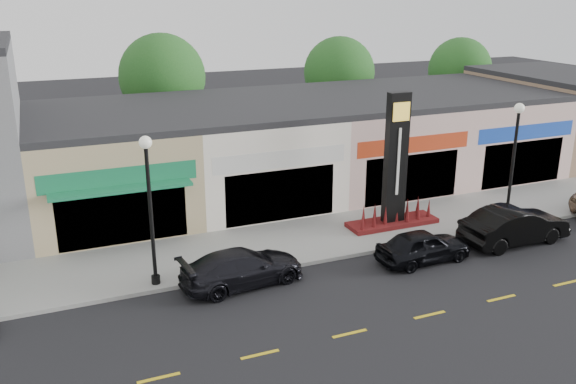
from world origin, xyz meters
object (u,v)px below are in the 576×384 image
(car_black_sedan, at_px, (423,246))
(car_black_conv, at_px, (515,226))
(pylon_sign, at_px, (395,180))
(lamp_west_near, at_px, (149,197))
(lamp_east_near, at_px, (514,151))
(car_dark_sedan, at_px, (242,268))

(car_black_sedan, height_order, car_black_conv, car_black_conv)
(car_black_sedan, bearing_deg, pylon_sign, -15.03)
(lamp_west_near, height_order, car_black_sedan, lamp_west_near)
(lamp_west_near, relative_size, car_black_conv, 1.14)
(pylon_sign, relative_size, car_black_sedan, 1.55)
(pylon_sign, bearing_deg, lamp_east_near, -18.75)
(pylon_sign, distance_m, car_black_sedan, 4.00)
(car_black_sedan, bearing_deg, car_dark_sedan, 80.97)
(lamp_east_near, xyz_separation_m, car_dark_sedan, (-13.03, -1.00, -2.81))
(lamp_west_near, height_order, car_dark_sedan, lamp_west_near)
(lamp_east_near, relative_size, car_dark_sedan, 1.19)
(pylon_sign, height_order, car_dark_sedan, pylon_sign)
(lamp_west_near, distance_m, car_black_sedan, 10.73)
(lamp_east_near, height_order, pylon_sign, pylon_sign)
(lamp_west_near, bearing_deg, pylon_sign, 8.77)
(car_dark_sedan, xyz_separation_m, car_black_conv, (11.85, -0.78, 0.13))
(pylon_sign, bearing_deg, car_dark_sedan, -161.43)
(car_dark_sedan, bearing_deg, pylon_sign, -78.15)
(lamp_east_near, relative_size, car_black_sedan, 1.42)
(lamp_west_near, xyz_separation_m, lamp_east_near, (16.00, 0.00, 0.00))
(lamp_west_near, xyz_separation_m, car_black_conv, (14.82, -1.78, -2.68))
(pylon_sign, xyz_separation_m, car_black_sedan, (-0.81, -3.56, -1.62))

